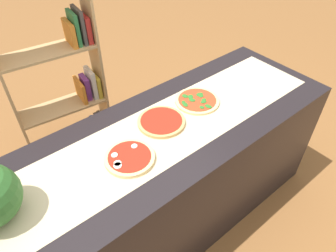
{
  "coord_description": "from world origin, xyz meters",
  "views": [
    {
      "loc": [
        -0.82,
        -1.0,
        2.06
      ],
      "look_at": [
        0.0,
        0.0,
        0.9
      ],
      "focal_mm": 33.16,
      "sensor_mm": 36.0,
      "label": 1
    }
  ],
  "objects_px": {
    "pizza_plain_1": "(161,122)",
    "bookshelf": "(67,81)",
    "pizza_spinach_2": "(197,101)",
    "pizza_mozzarella_0": "(129,158)"
  },
  "relations": [
    {
      "from": "pizza_mozzarella_0",
      "to": "pizza_spinach_2",
      "type": "xyz_separation_m",
      "value": [
        0.6,
        0.13,
        -0.0
      ]
    },
    {
      "from": "pizza_plain_1",
      "to": "pizza_spinach_2",
      "type": "bearing_deg",
      "value": 3.28
    },
    {
      "from": "pizza_spinach_2",
      "to": "bookshelf",
      "type": "xyz_separation_m",
      "value": [
        -0.44,
        0.99,
        -0.18
      ]
    },
    {
      "from": "bookshelf",
      "to": "pizza_mozzarella_0",
      "type": "bearing_deg",
      "value": -97.9
    },
    {
      "from": "pizza_plain_1",
      "to": "bookshelf",
      "type": "bearing_deg",
      "value": 98.0
    },
    {
      "from": "pizza_plain_1",
      "to": "bookshelf",
      "type": "distance_m",
      "value": 1.04
    },
    {
      "from": "pizza_plain_1",
      "to": "pizza_spinach_2",
      "type": "height_order",
      "value": "same"
    },
    {
      "from": "pizza_mozzarella_0",
      "to": "bookshelf",
      "type": "height_order",
      "value": "bookshelf"
    },
    {
      "from": "pizza_plain_1",
      "to": "pizza_spinach_2",
      "type": "xyz_separation_m",
      "value": [
        0.3,
        0.02,
        -0.0
      ]
    },
    {
      "from": "pizza_mozzarella_0",
      "to": "pizza_spinach_2",
      "type": "height_order",
      "value": "pizza_mozzarella_0"
    }
  ]
}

